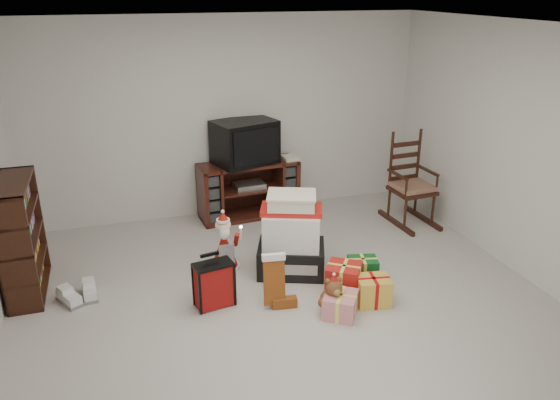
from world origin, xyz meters
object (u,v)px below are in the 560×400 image
object	(u,v)px
rocking_chair	(409,191)
teddy_bear	(332,297)
bookshelf	(22,240)
gift_pile	(291,239)
tv_stand	(249,190)
mrs_claus_figurine	(224,247)
santa_figurine	(283,246)
gift_cluster	(360,286)
red_suitcase	(214,285)
sneaker_pair	(80,295)
crt_television	(245,142)

from	to	relation	value
rocking_chair	teddy_bear	size ratio (longest dim) A/B	3.39
bookshelf	gift_pile	size ratio (longest dim) A/B	1.33
tv_stand	mrs_claus_figurine	world-z (taller)	tv_stand
teddy_bear	santa_figurine	world-z (taller)	santa_figurine
santa_figurine	gift_cluster	xyz separation A→B (m)	(0.49, -0.89, -0.07)
rocking_chair	santa_figurine	world-z (taller)	rocking_chair
red_suitcase	gift_cluster	xyz separation A→B (m)	(1.34, -0.30, -0.09)
mrs_claus_figurine	gift_cluster	distance (m)	1.48
rocking_chair	teddy_bear	xyz separation A→B (m)	(-1.72, -1.65, -0.25)
tv_stand	red_suitcase	distance (m)	2.16
teddy_bear	mrs_claus_figurine	world-z (taller)	mrs_claus_figurine
teddy_bear	gift_cluster	distance (m)	0.36
tv_stand	bookshelf	size ratio (longest dim) A/B	1.14
tv_stand	teddy_bear	distance (m)	2.42
red_suitcase	santa_figurine	xyz separation A→B (m)	(0.86, 0.59, -0.01)
bookshelf	santa_figurine	bearing A→B (deg)	-5.36
gift_pile	santa_figurine	world-z (taller)	gift_pile
teddy_bear	sneaker_pair	distance (m)	2.40
santa_figurine	sneaker_pair	size ratio (longest dim) A/B	1.37
tv_stand	bookshelf	distance (m)	2.78
rocking_chair	crt_television	world-z (taller)	crt_television
gift_pile	santa_figurine	distance (m)	0.25
gift_pile	teddy_bear	xyz separation A→B (m)	(0.12, -0.83, -0.22)
tv_stand	crt_television	world-z (taller)	crt_television
sneaker_pair	gift_cluster	bearing A→B (deg)	-36.72
tv_stand	bookshelf	world-z (taller)	bookshelf
red_suitcase	gift_pile	bearing A→B (deg)	14.34
gift_cluster	crt_television	distance (m)	2.50
red_suitcase	sneaker_pair	world-z (taller)	red_suitcase
bookshelf	gift_pile	xyz separation A→B (m)	(2.57, -0.42, -0.17)
tv_stand	sneaker_pair	distance (m)	2.56
santa_figurine	gift_cluster	distance (m)	1.02
mrs_claus_figurine	gift_pile	bearing A→B (deg)	-22.64
red_suitcase	crt_television	world-z (taller)	crt_television
tv_stand	rocking_chair	bearing A→B (deg)	-26.08
tv_stand	crt_television	xyz separation A→B (m)	(-0.03, 0.01, 0.63)
bookshelf	teddy_bear	bearing A→B (deg)	-25.05
santa_figurine	crt_television	bearing A→B (deg)	91.94
mrs_claus_figurine	tv_stand	bearing A→B (deg)	65.28
tv_stand	gift_cluster	size ratio (longest dim) A/B	1.42
gift_pile	santa_figurine	bearing A→B (deg)	120.27
bookshelf	gift_pile	bearing A→B (deg)	-9.39
tv_stand	santa_figurine	bearing A→B (deg)	-93.54
gift_cluster	tv_stand	bearing A→B (deg)	102.39
santa_figurine	bookshelf	bearing A→B (deg)	174.64
teddy_bear	crt_television	size ratio (longest dim) A/B	0.41
gift_cluster	rocking_chair	bearing A→B (deg)	47.85
rocking_chair	sneaker_pair	bearing A→B (deg)	-173.33
bookshelf	teddy_bear	distance (m)	2.99
gift_cluster	crt_television	bearing A→B (deg)	103.12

